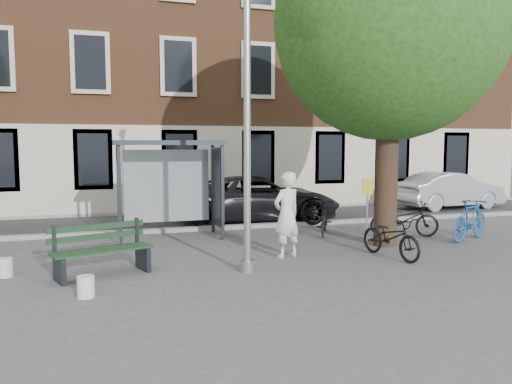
{
  "coord_description": "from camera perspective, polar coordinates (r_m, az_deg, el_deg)",
  "views": [
    {
      "loc": [
        -2.67,
        -9.29,
        2.51
      ],
      "look_at": [
        0.75,
        1.86,
        1.4
      ],
      "focal_mm": 35.0,
      "sensor_mm": 36.0,
      "label": 1
    }
  ],
  "objects": [
    {
      "name": "ground",
      "position": [
        9.99,
        -0.99,
        -9.12
      ],
      "size": [
        90.0,
        90.0,
        0.0
      ],
      "primitive_type": "plane",
      "color": "#4C4C4F",
      "rests_on": "ground"
    },
    {
      "name": "road",
      "position": [
        16.7,
        -7.65,
        -3.25
      ],
      "size": [
        40.0,
        4.0,
        0.01
      ],
      "primitive_type": "cube",
      "color": "#28282B",
      "rests_on": "ground"
    },
    {
      "name": "curb_near",
      "position": [
        14.74,
        -6.38,
        -4.17
      ],
      "size": [
        40.0,
        0.25,
        0.12
      ],
      "primitive_type": "cube",
      "color": "gray",
      "rests_on": "ground"
    },
    {
      "name": "curb_far",
      "position": [
        18.65,
        -8.66,
        -2.18
      ],
      "size": [
        40.0,
        0.25,
        0.12
      ],
      "primitive_type": "cube",
      "color": "gray",
      "rests_on": "ground"
    },
    {
      "name": "building_row",
      "position": [
        22.9,
        -10.45,
        16.65
      ],
      "size": [
        30.0,
        8.0,
        14.0
      ],
      "primitive_type": "cube",
      "color": "brown",
      "rests_on": "ground"
    },
    {
      "name": "lamppost",
      "position": [
        9.67,
        -1.02,
        7.06
      ],
      "size": [
        0.28,
        0.35,
        6.11
      ],
      "color": "#9EA0A3",
      "rests_on": "ground"
    },
    {
      "name": "tree_right",
      "position": [
        12.97,
        15.43,
        19.09
      ],
      "size": [
        5.76,
        5.6,
        8.2
      ],
      "color": "black",
      "rests_on": "ground"
    },
    {
      "name": "bus_shelter",
      "position": [
        13.57,
        -8.29,
        2.88
      ],
      "size": [
        2.85,
        1.45,
        2.62
      ],
      "color": "#1E2328",
      "rests_on": "ground"
    },
    {
      "name": "painter",
      "position": [
        11.1,
        3.54,
        -2.61
      ],
      "size": [
        0.82,
        0.68,
        1.92
      ],
      "primitive_type": "imported",
      "rotation": [
        0.0,
        0.0,
        3.51
      ],
      "color": "silver",
      "rests_on": "ground"
    },
    {
      "name": "bench",
      "position": [
        10.08,
        -17.21,
        -6.62
      ],
      "size": [
        1.97,
        1.18,
        0.97
      ],
      "rotation": [
        0.0,
        0.0,
        0.33
      ],
      "color": "#1E2328",
      "rests_on": "ground"
    },
    {
      "name": "bike_a",
      "position": [
        14.23,
        16.59,
        -2.99
      ],
      "size": [
        1.94,
        1.27,
        0.96
      ],
      "primitive_type": "imported",
      "rotation": [
        0.0,
        0.0,
        1.2
      ],
      "color": "black",
      "rests_on": "ground"
    },
    {
      "name": "bike_b",
      "position": [
        14.25,
        23.27,
        -2.94
      ],
      "size": [
        1.86,
        1.21,
        1.09
      ],
      "primitive_type": "imported",
      "rotation": [
        0.0,
        0.0,
        2.0
      ],
      "color": "#1B5297",
      "rests_on": "ground"
    },
    {
      "name": "bike_c",
      "position": [
        11.5,
        15.16,
        -5.0
      ],
      "size": [
        0.94,
        1.86,
        0.93
      ],
      "primitive_type": "imported",
      "rotation": [
        0.0,
        0.0,
        0.19
      ],
      "color": "black",
      "rests_on": "ground"
    },
    {
      "name": "bike_d",
      "position": [
        13.98,
        7.8,
        -2.93
      ],
      "size": [
        1.18,
        1.65,
        0.98
      ],
      "primitive_type": "imported",
      "rotation": [
        0.0,
        0.0,
        2.64
      ],
      "color": "black",
      "rests_on": "ground"
    },
    {
      "name": "car_dark",
      "position": [
        16.35,
        0.18,
        -0.76
      ],
      "size": [
        5.62,
        3.08,
        1.49
      ],
      "primitive_type": "imported",
      "rotation": [
        0.0,
        0.0,
        1.46
      ],
      "color": "black",
      "rests_on": "ground"
    },
    {
      "name": "car_silver",
      "position": [
        21.09,
        21.28,
        0.18
      ],
      "size": [
        4.45,
        1.83,
        1.43
      ],
      "primitive_type": "imported",
      "rotation": [
        0.0,
        0.0,
        1.64
      ],
      "color": "#A3A7AB",
      "rests_on": "ground"
    },
    {
      "name": "bucket_a",
      "position": [
        10.71,
        -26.75,
        -7.72
      ],
      "size": [
        0.32,
        0.32,
        0.36
      ],
      "primitive_type": "cylinder",
      "rotation": [
        0.0,
        0.0,
        -0.17
      ],
      "color": "silver",
      "rests_on": "ground"
    },
    {
      "name": "bucket_c",
      "position": [
        8.81,
        -18.87,
        -10.2
      ],
      "size": [
        0.32,
        0.32,
        0.36
      ],
      "primitive_type": "cylinder",
      "rotation": [
        0.0,
        0.0,
        -0.17
      ],
      "color": "silver",
      "rests_on": "ground"
    },
    {
      "name": "notice_sign",
      "position": [
        12.41,
        12.61,
        -0.84
      ],
      "size": [
        0.29,
        0.04,
        1.69
      ],
      "rotation": [
        0.0,
        0.0,
        -0.01
      ],
      "color": "#9EA0A3",
      "rests_on": "ground"
    }
  ]
}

